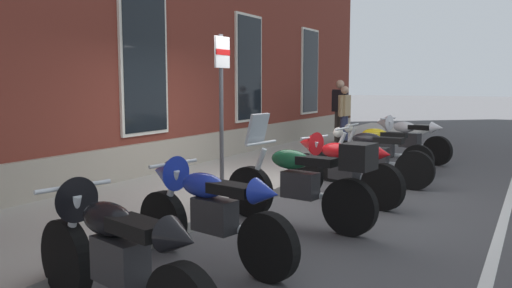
{
  "coord_description": "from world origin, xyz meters",
  "views": [
    {
      "loc": [
        -7.14,
        -3.53,
        1.74
      ],
      "look_at": [
        1.02,
        0.91,
        0.66
      ],
      "focal_mm": 36.61,
      "sensor_mm": 36.0,
      "label": 1
    }
  ],
  "objects": [
    {
      "name": "parking_sign",
      "position": [
        -0.82,
        0.47,
        1.62
      ],
      "size": [
        0.36,
        0.07,
        2.31
      ],
      "color": "#4C4C51",
      "rests_on": "sidewalk"
    },
    {
      "name": "pedestrian_tan_coat",
      "position": [
        6.06,
        1.0,
        0.99
      ],
      "size": [
        0.66,
        0.21,
        1.56
      ],
      "color": "#2D3351",
      "rests_on": "sidewalk"
    },
    {
      "name": "sidewalk",
      "position": [
        0.0,
        1.31,
        0.06
      ],
      "size": [
        28.36,
        2.61,
        0.13
      ],
      "primitive_type": "cube",
      "color": "gray",
      "rests_on": "ground_plane"
    },
    {
      "name": "ground_plane",
      "position": [
        0.0,
        0.0,
        0.0
      ],
      "size": [
        140.0,
        140.0,
        0.0
      ],
      "primitive_type": "plane",
      "color": "#424244"
    },
    {
      "name": "motorcycle_red_sport",
      "position": [
        0.13,
        -0.94,
        0.55
      ],
      "size": [
        0.84,
        2.0,
        1.0
      ],
      "color": "black",
      "rests_on": "ground_plane"
    },
    {
      "name": "motorcycle_black_sport",
      "position": [
        -4.47,
        -0.88,
        0.56
      ],
      "size": [
        0.79,
        2.13,
        1.03
      ],
      "color": "black",
      "rests_on": "ground_plane"
    },
    {
      "name": "motorcycle_green_touring",
      "position": [
        -1.4,
        -1.07,
        0.57
      ],
      "size": [
        0.7,
        2.1,
        1.37
      ],
      "color": "black",
      "rests_on": "ground_plane"
    },
    {
      "name": "pedestrian_dark_jacket",
      "position": [
        6.67,
        1.35,
        1.09
      ],
      "size": [
        0.34,
        0.55,
        1.71
      ],
      "color": "#38332D",
      "rests_on": "sidewalk"
    },
    {
      "name": "motorcycle_white_sport",
      "position": [
        4.6,
        -0.92,
        0.56
      ],
      "size": [
        0.78,
        1.97,
        1.03
      ],
      "color": "black",
      "rests_on": "ground_plane"
    },
    {
      "name": "motorcycle_blue_sport",
      "position": [
        -3.03,
        -0.73,
        0.56
      ],
      "size": [
        0.69,
        2.02,
        1.02
      ],
      "color": "black",
      "rests_on": "ground_plane"
    },
    {
      "name": "motorcycle_yellow_naked",
      "position": [
        2.89,
        -0.8,
        0.47
      ],
      "size": [
        0.62,
        2.08,
        0.94
      ],
      "color": "black",
      "rests_on": "ground_plane"
    },
    {
      "name": "lane_stripe",
      "position": [
        0.0,
        -3.2,
        0.0
      ],
      "size": [
        28.36,
        0.12,
        0.01
      ],
      "primitive_type": "cube",
      "color": "silver",
      "rests_on": "ground_plane"
    },
    {
      "name": "motorcycle_black_naked",
      "position": [
        1.56,
        -1.03,
        0.49
      ],
      "size": [
        0.62,
        2.1,
        0.98
      ],
      "color": "black",
      "rests_on": "ground_plane"
    }
  ]
}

